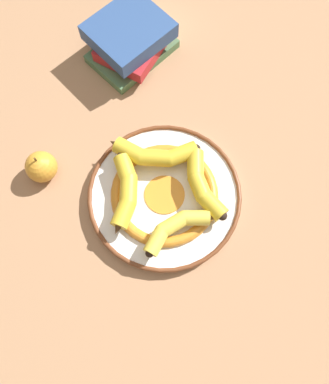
% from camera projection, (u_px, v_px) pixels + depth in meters
% --- Properties ---
extents(ground_plane, '(2.80, 2.80, 0.00)m').
position_uv_depth(ground_plane, '(164.00, 187.00, 0.86)').
color(ground_plane, '#A87A56').
extents(decorative_bowl, '(0.34, 0.34, 0.04)m').
position_uv_depth(decorative_bowl, '(164.00, 195.00, 0.83)').
color(decorative_bowl, white).
rests_on(decorative_bowl, ground_plane).
extents(banana_a, '(0.12, 0.16, 0.04)m').
position_uv_depth(banana_a, '(202.00, 183.00, 0.80)').
color(banana_a, gold).
rests_on(banana_a, decorative_bowl).
extents(banana_b, '(0.13, 0.13, 0.03)m').
position_uv_depth(banana_b, '(177.00, 227.00, 0.77)').
color(banana_b, yellow).
rests_on(banana_b, decorative_bowl).
extents(banana_c, '(0.08, 0.18, 0.04)m').
position_uv_depth(banana_c, '(126.00, 192.00, 0.79)').
color(banana_c, gold).
rests_on(banana_c, decorative_bowl).
extents(banana_d, '(0.20, 0.08, 0.04)m').
position_uv_depth(banana_d, '(154.00, 154.00, 0.82)').
color(banana_d, gold).
rests_on(banana_d, decorative_bowl).
extents(book_stack, '(0.23, 0.25, 0.10)m').
position_uv_depth(book_stack, '(132.00, 40.00, 0.92)').
color(book_stack, '#4C754C').
rests_on(book_stack, ground_plane).
extents(apple, '(0.07, 0.07, 0.08)m').
position_uv_depth(apple, '(41.00, 167.00, 0.83)').
color(apple, gold).
rests_on(apple, ground_plane).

